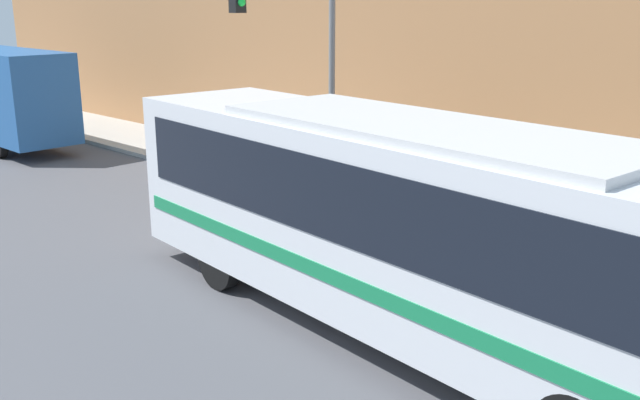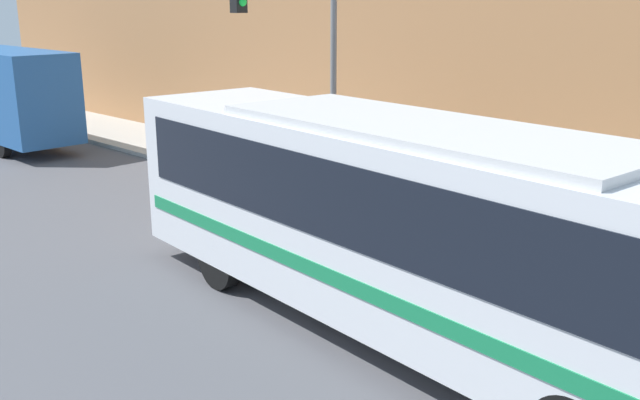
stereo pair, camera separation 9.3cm
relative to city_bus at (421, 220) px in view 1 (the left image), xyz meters
The scene contains 7 objects.
sidewalk 18.35m from the city_bus, 70.86° to the left, with size 3.32×70.00×0.13m.
building_facade 18.04m from the city_bus, 53.46° to the left, with size 6.00×32.25×8.71m.
city_bus is the anchor object (origin of this frame).
fire_hydrant 5.99m from the city_bus, 32.13° to the left, with size 0.21×0.28×0.74m.
traffic_light_pole 7.89m from the city_bus, 58.39° to the left, with size 3.28×0.35×5.67m.
parking_meter 8.51m from the city_bus, 54.38° to the left, with size 0.14×0.14×1.29m.
pedestrian_near_corner 7.64m from the city_bus, 32.51° to the left, with size 0.34×0.34×1.64m.
Camera 1 is at (-7.98, -3.03, 5.03)m, focal length 40.00 mm.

